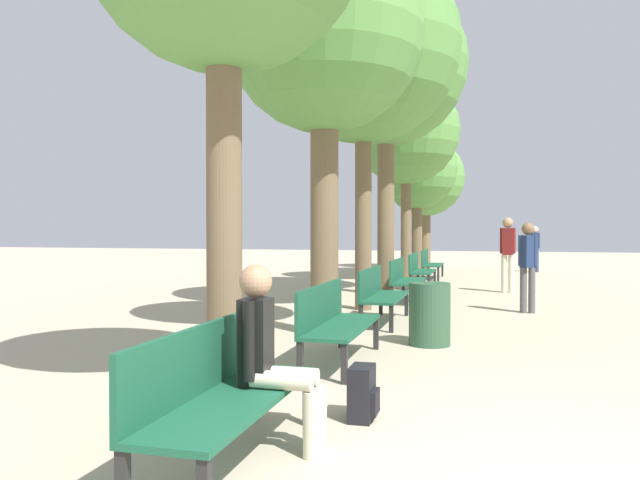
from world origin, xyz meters
TOP-DOWN VIEW (x-y plane):
  - bench_row_0 at (-2.06, 0.33)m, footprint 0.53×1.88m
  - bench_row_1 at (-2.06, 3.41)m, footprint 0.53×1.88m
  - bench_row_2 at (-2.06, 6.49)m, footprint 0.53×1.88m
  - bench_row_3 at (-2.06, 9.56)m, footprint 0.53×1.88m
  - bench_row_4 at (-2.06, 12.64)m, footprint 0.53×1.88m
  - bench_row_5 at (-2.06, 15.72)m, footprint 0.53×1.88m
  - tree_row_1 at (-2.62, 5.15)m, footprint 2.77×2.77m
  - tree_row_2 at (-2.62, 8.03)m, footprint 3.57×3.57m
  - tree_row_3 at (-2.62, 10.72)m, footprint 3.65×3.65m
  - tree_row_4 at (-2.62, 14.42)m, footprint 3.01×3.01m
  - tree_row_5 at (-2.62, 17.35)m, footprint 2.65×2.65m
  - tree_row_6 at (-2.62, 20.23)m, footprint 2.91×2.91m
  - person_seated at (-1.82, 0.64)m, footprint 0.59×0.33m
  - backpack at (-1.36, 1.45)m, footprint 0.21×0.30m
  - pedestrian_near at (0.29, 8.32)m, footprint 0.33×0.28m
  - pedestrian_mid at (0.07, 11.92)m, footprint 0.36×0.24m
  - pedestrian_far at (1.23, 19.51)m, footprint 0.32×0.22m
  - trash_bin at (-1.12, 4.76)m, footprint 0.53×0.53m

SIDE VIEW (x-z plane):
  - backpack at x=-1.36m, z-range 0.00..0.42m
  - trash_bin at x=-1.12m, z-range 0.00..0.80m
  - bench_row_0 at x=-2.06m, z-range 0.06..0.93m
  - bench_row_1 at x=-2.06m, z-range 0.06..0.93m
  - bench_row_2 at x=-2.06m, z-range 0.06..0.93m
  - bench_row_3 at x=-2.06m, z-range 0.06..0.93m
  - bench_row_4 at x=-2.06m, z-range 0.06..0.93m
  - bench_row_5 at x=-2.06m, z-range 0.06..0.93m
  - person_seated at x=-1.82m, z-range 0.04..1.29m
  - pedestrian_far at x=1.23m, z-range 0.12..1.71m
  - pedestrian_near at x=0.29m, z-range 0.12..1.72m
  - pedestrian_mid at x=0.07m, z-range 0.13..1.89m
  - tree_row_6 at x=-2.62m, z-range 0.95..5.84m
  - tree_row_5 at x=-2.62m, z-range 1.05..5.86m
  - tree_row_1 at x=-2.62m, z-range 1.36..6.96m
  - tree_row_4 at x=-2.62m, z-range 1.35..7.13m
  - tree_row_2 at x=-2.62m, z-range 1.51..8.15m
  - tree_row_3 at x=-2.62m, z-range 1.65..8.67m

